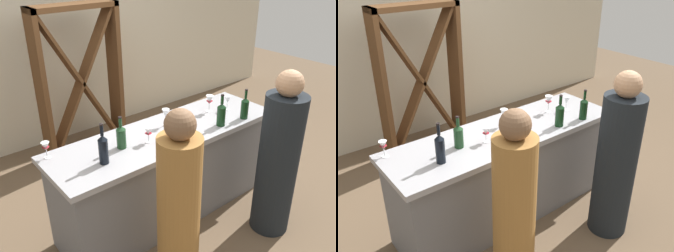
% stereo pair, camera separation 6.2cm
% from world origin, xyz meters
% --- Properties ---
extents(ground_plane, '(12.00, 12.00, 0.00)m').
position_xyz_m(ground_plane, '(0.00, 0.00, 0.00)').
color(ground_plane, brown).
extents(back_wall, '(8.00, 0.10, 2.80)m').
position_xyz_m(back_wall, '(0.00, 2.20, 1.40)').
color(back_wall, beige).
rests_on(back_wall, ground).
extents(bar_counter, '(2.24, 0.68, 0.91)m').
position_xyz_m(bar_counter, '(0.00, 0.00, 0.46)').
color(bar_counter, slate).
rests_on(bar_counter, ground).
extents(wine_rack, '(1.04, 0.28, 1.83)m').
position_xyz_m(wine_rack, '(-0.01, 1.65, 0.92)').
color(wine_rack, brown).
rests_on(wine_rack, ground).
extents(wine_bottle_leftmost_near_black, '(0.07, 0.07, 0.33)m').
position_xyz_m(wine_bottle_leftmost_near_black, '(-0.72, -0.10, 1.03)').
color(wine_bottle_leftmost_near_black, black).
rests_on(wine_bottle_leftmost_near_black, bar_counter).
extents(wine_bottle_second_left_olive_green, '(0.08, 0.08, 0.28)m').
position_xyz_m(wine_bottle_second_left_olive_green, '(-0.48, 0.01, 1.01)').
color(wine_bottle_second_left_olive_green, '#193D1E').
rests_on(wine_bottle_second_left_olive_green, bar_counter).
extents(wine_bottle_center_dark_green, '(0.08, 0.08, 0.30)m').
position_xyz_m(wine_bottle_center_dark_green, '(0.45, -0.22, 1.02)').
color(wine_bottle_center_dark_green, black).
rests_on(wine_bottle_center_dark_green, bar_counter).
extents(wine_bottle_second_right_dark_green, '(0.07, 0.07, 0.30)m').
position_xyz_m(wine_bottle_second_right_dark_green, '(0.74, -0.26, 1.02)').
color(wine_bottle_second_right_dark_green, black).
rests_on(wine_bottle_second_right_dark_green, bar_counter).
extents(wine_glass_near_left, '(0.07, 0.07, 0.16)m').
position_xyz_m(wine_glass_near_left, '(0.16, -0.07, 1.02)').
color(wine_glass_near_left, white).
rests_on(wine_glass_near_left, bar_counter).
extents(wine_glass_near_center, '(0.07, 0.07, 0.14)m').
position_xyz_m(wine_glass_near_center, '(-0.26, -0.05, 1.00)').
color(wine_glass_near_center, white).
rests_on(wine_glass_near_center, bar_counter).
extents(wine_glass_near_right, '(0.07, 0.07, 0.14)m').
position_xyz_m(wine_glass_near_right, '(0.77, -0.01, 1.00)').
color(wine_glass_near_right, white).
rests_on(wine_glass_near_right, bar_counter).
extents(wine_glass_far_left, '(0.07, 0.07, 0.17)m').
position_xyz_m(wine_glass_far_left, '(0.59, 0.07, 1.02)').
color(wine_glass_far_left, white).
rests_on(wine_glass_far_left, bar_counter).
extents(wine_glass_far_center, '(0.07, 0.07, 0.16)m').
position_xyz_m(wine_glass_far_center, '(0.06, 0.11, 1.02)').
color(wine_glass_far_center, white).
rests_on(wine_glass_far_center, bar_counter).
extents(wine_glass_far_right, '(0.07, 0.07, 0.14)m').
position_xyz_m(wine_glass_far_right, '(-1.02, 0.25, 1.00)').
color(wine_glass_far_right, white).
rests_on(wine_glass_far_right, bar_counter).
extents(person_left_guest, '(0.39, 0.39, 1.49)m').
position_xyz_m(person_left_guest, '(-0.48, -0.70, 0.70)').
color(person_left_guest, '#9E6B33').
rests_on(person_left_guest, ground).
extents(person_center_guest, '(0.44, 0.44, 1.54)m').
position_xyz_m(person_center_guest, '(0.61, -0.77, 0.71)').
color(person_center_guest, black).
rests_on(person_center_guest, ground).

